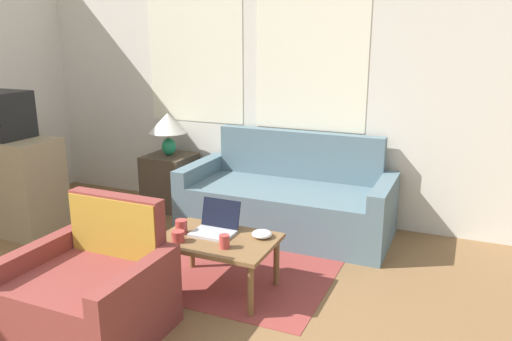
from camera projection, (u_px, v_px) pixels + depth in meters
name	position (u px, v px, depth m)	size (l,w,h in m)	color
wall_back	(258.00, 85.00, 5.02)	(6.04, 0.06, 2.60)	silver
rug	(253.00, 256.00, 4.19)	(1.48, 1.89, 0.01)	brown
couch	(288.00, 202.00, 4.71)	(1.93, 0.86, 0.90)	slate
armchair	(93.00, 294.00, 3.07)	(0.88, 0.76, 0.82)	brown
tv_dresser	(7.00, 184.00, 4.69)	(1.06, 0.51, 0.89)	#998460
side_table	(171.00, 181.00, 5.32)	(0.47, 0.47, 0.58)	#4C3D2D
table_lamp	(168.00, 126.00, 5.16)	(0.40, 0.40, 0.44)	#1E8451
coffee_table	(218.00, 245.00, 3.56)	(0.82, 0.57, 0.40)	brown
laptop	(216.00, 226.00, 3.64)	(0.30, 0.27, 0.23)	#B7B7BC
cup_navy	(181.00, 226.00, 3.63)	(0.09, 0.09, 0.10)	#B23D38
cup_yellow	(178.00, 236.00, 3.48)	(0.09, 0.09, 0.08)	#B23D38
cup_white	(224.00, 242.00, 3.38)	(0.07, 0.07, 0.09)	#B23D38
snack_bowl	(262.00, 234.00, 3.56)	(0.15, 0.15, 0.05)	white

